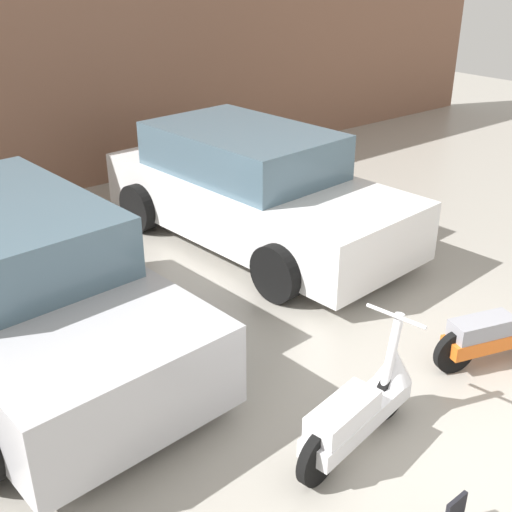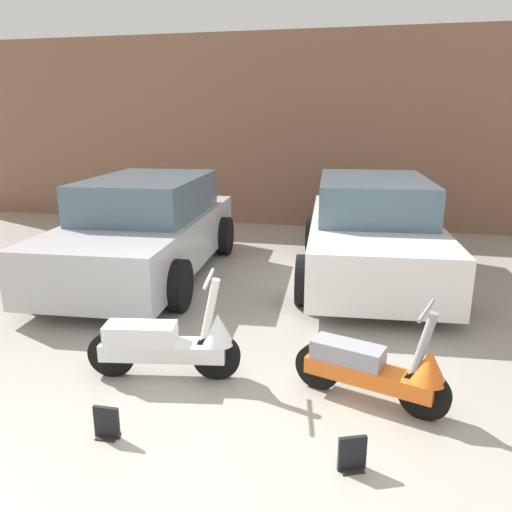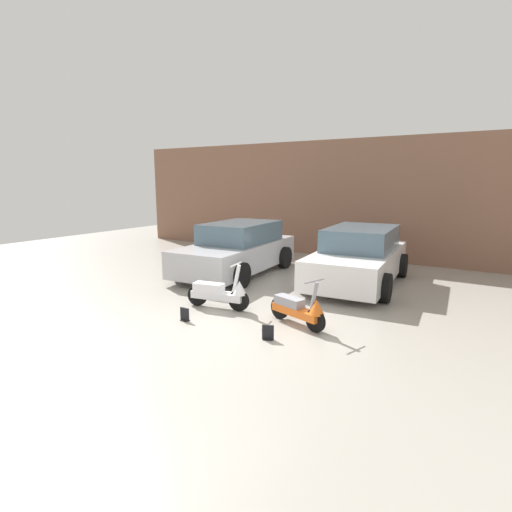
{
  "view_description": "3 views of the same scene",
  "coord_description": "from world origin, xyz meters",
  "px_view_note": "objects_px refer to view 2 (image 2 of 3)",
  "views": [
    {
      "loc": [
        -4.0,
        -1.62,
        3.53
      ],
      "look_at": [
        -0.59,
        2.65,
        0.91
      ],
      "focal_mm": 45.0,
      "sensor_mm": 36.0,
      "label": 1
    },
    {
      "loc": [
        0.82,
        -2.98,
        2.38
      ],
      "look_at": [
        -0.48,
        2.73,
        0.72
      ],
      "focal_mm": 35.0,
      "sensor_mm": 36.0,
      "label": 2
    },
    {
      "loc": [
        4.04,
        -5.52,
        2.66
      ],
      "look_at": [
        -0.69,
        2.06,
        0.98
      ],
      "focal_mm": 28.0,
      "sensor_mm": 36.0,
      "label": 3
    }
  ],
  "objects_px": {
    "scooter_front_left": "(170,342)",
    "scooter_front_right": "(376,368)",
    "placard_near_left_scooter": "(107,424)",
    "car_rear_center": "(372,230)",
    "car_rear_left": "(146,229)",
    "placard_near_right_scooter": "(352,455)"
  },
  "relations": [
    {
      "from": "scooter_front_left",
      "to": "scooter_front_right",
      "type": "height_order",
      "value": "scooter_front_left"
    },
    {
      "from": "scooter_front_right",
      "to": "placard_near_left_scooter",
      "type": "bearing_deg",
      "value": -137.26
    },
    {
      "from": "scooter_front_right",
      "to": "car_rear_center",
      "type": "xyz_separation_m",
      "value": [
        -0.07,
        3.68,
        0.37
      ]
    },
    {
      "from": "car_rear_center",
      "to": "scooter_front_right",
      "type": "bearing_deg",
      "value": -3.42
    },
    {
      "from": "scooter_front_left",
      "to": "car_rear_left",
      "type": "bearing_deg",
      "value": 108.58
    },
    {
      "from": "scooter_front_left",
      "to": "placard_near_left_scooter",
      "type": "bearing_deg",
      "value": -107.23
    },
    {
      "from": "scooter_front_left",
      "to": "car_rear_left",
      "type": "height_order",
      "value": "car_rear_left"
    },
    {
      "from": "scooter_front_right",
      "to": "car_rear_left",
      "type": "bearing_deg",
      "value": 156.81
    },
    {
      "from": "scooter_front_right",
      "to": "car_rear_center",
      "type": "bearing_deg",
      "value": 108.85
    },
    {
      "from": "car_rear_left",
      "to": "placard_near_left_scooter",
      "type": "height_order",
      "value": "car_rear_left"
    },
    {
      "from": "scooter_front_right",
      "to": "car_rear_left",
      "type": "xyz_separation_m",
      "value": [
        -3.44,
        2.99,
        0.37
      ]
    },
    {
      "from": "car_rear_center",
      "to": "placard_near_right_scooter",
      "type": "distance_m",
      "value": 4.6
    },
    {
      "from": "car_rear_left",
      "to": "placard_near_right_scooter",
      "type": "xyz_separation_m",
      "value": [
        3.29,
        -3.87,
        -0.59
      ]
    },
    {
      "from": "car_rear_left",
      "to": "car_rear_center",
      "type": "height_order",
      "value": "car_rear_left"
    },
    {
      "from": "scooter_front_left",
      "to": "placard_near_right_scooter",
      "type": "distance_m",
      "value": 1.96
    },
    {
      "from": "placard_near_right_scooter",
      "to": "scooter_front_right",
      "type": "bearing_deg",
      "value": 80.1
    },
    {
      "from": "car_rear_left",
      "to": "placard_near_right_scooter",
      "type": "height_order",
      "value": "car_rear_left"
    },
    {
      "from": "scooter_front_right",
      "to": "placard_near_left_scooter",
      "type": "relative_size",
      "value": 5.02
    },
    {
      "from": "scooter_front_right",
      "to": "placard_near_left_scooter",
      "type": "height_order",
      "value": "scooter_front_right"
    },
    {
      "from": "scooter_front_right",
      "to": "placard_near_right_scooter",
      "type": "xyz_separation_m",
      "value": [
        -0.15,
        -0.88,
        -0.22
      ]
    },
    {
      "from": "scooter_front_right",
      "to": "placard_near_left_scooter",
      "type": "xyz_separation_m",
      "value": [
        -1.99,
        -0.93,
        -0.22
      ]
    },
    {
      "from": "placard_near_right_scooter",
      "to": "scooter_front_left",
      "type": "bearing_deg",
      "value": 151.56
    }
  ]
}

